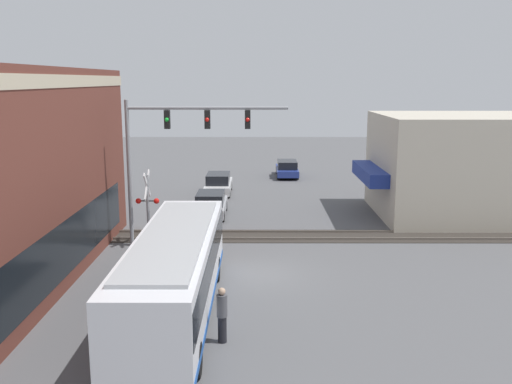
{
  "coord_description": "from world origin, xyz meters",
  "views": [
    {
      "loc": [
        -23.43,
        -0.08,
        8.23
      ],
      "look_at": [
        4.94,
        0.01,
        2.63
      ],
      "focal_mm": 40.0,
      "sensor_mm": 36.0,
      "label": 1
    }
  ],
  "objects_px": {
    "crossing_signal": "(148,201)",
    "parked_car_blue": "(287,169)",
    "parked_car_silver": "(211,205)",
    "city_bus": "(175,271)",
    "parked_car_white": "(218,184)",
    "pedestrian_near_bus": "(222,314)"
  },
  "relations": [
    {
      "from": "city_bus",
      "to": "parked_car_white",
      "type": "relative_size",
      "value": 2.46
    },
    {
      "from": "parked_car_silver",
      "to": "pedestrian_near_bus",
      "type": "relative_size",
      "value": 2.52
    },
    {
      "from": "parked_car_silver",
      "to": "parked_car_blue",
      "type": "height_order",
      "value": "parked_car_silver"
    },
    {
      "from": "crossing_signal",
      "to": "parked_car_blue",
      "type": "distance_m",
      "value": 22.37
    },
    {
      "from": "city_bus",
      "to": "crossing_signal",
      "type": "relative_size",
      "value": 3.11
    },
    {
      "from": "city_bus",
      "to": "parked_car_silver",
      "type": "height_order",
      "value": "city_bus"
    },
    {
      "from": "parked_car_silver",
      "to": "parked_car_white",
      "type": "xyz_separation_m",
      "value": [
        6.93,
        -0.0,
        0.01
      ]
    },
    {
      "from": "pedestrian_near_bus",
      "to": "parked_car_silver",
      "type": "bearing_deg",
      "value": 5.84
    },
    {
      "from": "city_bus",
      "to": "pedestrian_near_bus",
      "type": "distance_m",
      "value": 2.73
    },
    {
      "from": "city_bus",
      "to": "crossing_signal",
      "type": "distance_m",
      "value": 9.27
    },
    {
      "from": "parked_car_white",
      "to": "pedestrian_near_bus",
      "type": "bearing_deg",
      "value": -175.83
    },
    {
      "from": "parked_car_silver",
      "to": "crossing_signal",
      "type": "bearing_deg",
      "value": 157.27
    },
    {
      "from": "crossing_signal",
      "to": "pedestrian_near_bus",
      "type": "distance_m",
      "value": 11.76
    },
    {
      "from": "city_bus",
      "to": "parked_car_white",
      "type": "height_order",
      "value": "city_bus"
    },
    {
      "from": "parked_car_blue",
      "to": "parked_car_silver",
      "type": "bearing_deg",
      "value": 159.65
    },
    {
      "from": "parked_car_white",
      "to": "city_bus",
      "type": "bearing_deg",
      "value": 180.0
    },
    {
      "from": "pedestrian_near_bus",
      "to": "parked_car_blue",
      "type": "bearing_deg",
      "value": -6.58
    },
    {
      "from": "crossing_signal",
      "to": "parked_car_blue",
      "type": "relative_size",
      "value": 0.81
    },
    {
      "from": "crossing_signal",
      "to": "parked_car_blue",
      "type": "height_order",
      "value": "crossing_signal"
    },
    {
      "from": "city_bus",
      "to": "parked_car_blue",
      "type": "xyz_separation_m",
      "value": [
        29.69,
        -5.4,
        -1.03
      ]
    },
    {
      "from": "parked_car_white",
      "to": "parked_car_blue",
      "type": "relative_size",
      "value": 1.02
    },
    {
      "from": "parked_car_silver",
      "to": "parked_car_white",
      "type": "distance_m",
      "value": 6.93
    }
  ]
}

